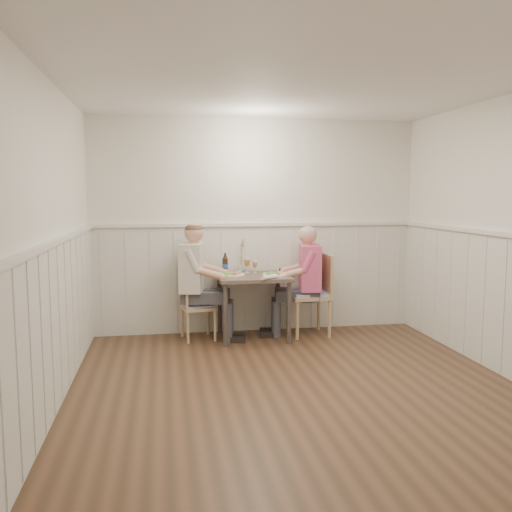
{
  "coord_description": "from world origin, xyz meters",
  "views": [
    {
      "loc": [
        -1.13,
        -4.31,
        1.69
      ],
      "look_at": [
        -0.11,
        1.64,
        1.0
      ],
      "focal_mm": 38.0,
      "sensor_mm": 36.0,
      "label": 1
    }
  ],
  "objects_px": {
    "chair_right": "(314,291)",
    "diner_cream": "(196,290)",
    "chair_left": "(194,304)",
    "beer_bottle": "(225,265)",
    "grass_vase": "(240,256)",
    "dining_table": "(253,285)",
    "man_in_pink": "(306,289)"
  },
  "relations": [
    {
      "from": "chair_right",
      "to": "diner_cream",
      "type": "relative_size",
      "value": 0.7
    },
    {
      "from": "chair_left",
      "to": "beer_bottle",
      "type": "relative_size",
      "value": 3.19
    },
    {
      "from": "beer_bottle",
      "to": "diner_cream",
      "type": "bearing_deg",
      "value": -158.99
    },
    {
      "from": "grass_vase",
      "to": "chair_left",
      "type": "bearing_deg",
      "value": -159.24
    },
    {
      "from": "dining_table",
      "to": "grass_vase",
      "type": "relative_size",
      "value": 1.91
    },
    {
      "from": "chair_right",
      "to": "beer_bottle",
      "type": "xyz_separation_m",
      "value": [
        -1.05,
        0.12,
        0.33
      ]
    },
    {
      "from": "chair_right",
      "to": "diner_cream",
      "type": "bearing_deg",
      "value": -179.29
    },
    {
      "from": "dining_table",
      "to": "chair_right",
      "type": "bearing_deg",
      "value": 4.97
    },
    {
      "from": "man_in_pink",
      "to": "grass_vase",
      "type": "xyz_separation_m",
      "value": [
        -0.76,
        0.26,
        0.38
      ]
    },
    {
      "from": "dining_table",
      "to": "beer_bottle",
      "type": "relative_size",
      "value": 3.35
    },
    {
      "from": "chair_right",
      "to": "dining_table",
      "type": "bearing_deg",
      "value": -175.03
    },
    {
      "from": "man_in_pink",
      "to": "diner_cream",
      "type": "height_order",
      "value": "diner_cream"
    },
    {
      "from": "man_in_pink",
      "to": "diner_cream",
      "type": "relative_size",
      "value": 0.97
    },
    {
      "from": "chair_left",
      "to": "man_in_pink",
      "type": "relative_size",
      "value": 0.58
    },
    {
      "from": "dining_table",
      "to": "man_in_pink",
      "type": "distance_m",
      "value": 0.65
    },
    {
      "from": "chair_right",
      "to": "beer_bottle",
      "type": "height_order",
      "value": "beer_bottle"
    },
    {
      "from": "chair_left",
      "to": "grass_vase",
      "type": "xyz_separation_m",
      "value": [
        0.58,
        0.22,
        0.52
      ]
    },
    {
      "from": "man_in_pink",
      "to": "diner_cream",
      "type": "bearing_deg",
      "value": 179.28
    },
    {
      "from": "chair_right",
      "to": "diner_cream",
      "type": "height_order",
      "value": "diner_cream"
    },
    {
      "from": "man_in_pink",
      "to": "grass_vase",
      "type": "bearing_deg",
      "value": 161.29
    },
    {
      "from": "chair_left",
      "to": "man_in_pink",
      "type": "bearing_deg",
      "value": -1.59
    },
    {
      "from": "chair_right",
      "to": "man_in_pink",
      "type": "xyz_separation_m",
      "value": [
        -0.1,
        -0.03,
        0.03
      ]
    },
    {
      "from": "diner_cream",
      "to": "beer_bottle",
      "type": "relative_size",
      "value": 5.65
    },
    {
      "from": "dining_table",
      "to": "chair_left",
      "type": "relative_size",
      "value": 1.05
    },
    {
      "from": "beer_bottle",
      "to": "man_in_pink",
      "type": "bearing_deg",
      "value": -9.16
    },
    {
      "from": "man_in_pink",
      "to": "diner_cream",
      "type": "xyz_separation_m",
      "value": [
        -1.31,
        0.02,
        0.02
      ]
    },
    {
      "from": "beer_bottle",
      "to": "chair_left",
      "type": "bearing_deg",
      "value": -162.92
    },
    {
      "from": "dining_table",
      "to": "diner_cream",
      "type": "height_order",
      "value": "diner_cream"
    },
    {
      "from": "dining_table",
      "to": "diner_cream",
      "type": "relative_size",
      "value": 0.59
    },
    {
      "from": "diner_cream",
      "to": "grass_vase",
      "type": "xyz_separation_m",
      "value": [
        0.56,
        0.24,
        0.36
      ]
    },
    {
      "from": "chair_right",
      "to": "grass_vase",
      "type": "height_order",
      "value": "grass_vase"
    },
    {
      "from": "chair_right",
      "to": "man_in_pink",
      "type": "relative_size",
      "value": 0.73
    }
  ]
}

